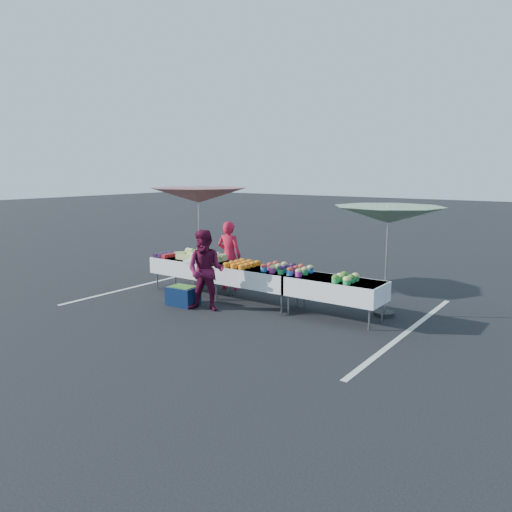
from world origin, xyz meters
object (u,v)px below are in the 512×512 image
Objects in this scene: umbrella_left at (198,196)px; storage_bin at (183,295)px; table_right at (335,288)px; table_center at (256,276)px; umbrella_right at (388,216)px; table_left at (192,266)px; vendor at (229,256)px; customer at (206,271)px.

storage_bin is at bearing -58.38° from umbrella_left.
table_right reaches higher than storage_bin.
table_center is 2.92m from umbrella_right.
umbrella_right reaches higher than table_left.
table_left and table_center have the same top height.
table_center is at bearing -17.35° from umbrella_left.
vendor is at bearing -1.22° from umbrella_left.
table_center is (1.80, 0.00, 0.00)m from table_left.
table_center reaches higher than storage_bin.
table_center is 0.77× the size of umbrella_right.
table_left is 1.80m from table_center.
vendor reaches higher than storage_bin.
umbrella_left reaches higher than umbrella_right.
umbrella_right is (4.66, 0.04, -0.22)m from umbrella_left.
umbrella_right is 4.36m from storage_bin.
table_left is 0.72× the size of umbrella_left.
vendor reaches higher than table_left.
storage_bin is (-2.94, -0.98, -0.38)m from table_right.
customer is at bearing -150.27° from umbrella_right.
table_left is at bearing -170.60° from umbrella_right.
customer is at bearing -116.31° from table_center.
vendor is (-3.03, 0.65, 0.21)m from table_right.
vendor is 2.52× the size of storage_bin.
customer is 0.88m from storage_bin.
storage_bin is (0.09, -1.63, -0.59)m from vendor.
customer reaches higher than table_center.
table_center is 1.80m from table_right.
storage_bin is (0.66, -0.98, -0.38)m from table_left.
table_left is 1.17× the size of vendor.
table_left is 1.66m from customer.
vendor is at bearing 167.80° from table_right.
vendor is at bearing -179.13° from umbrella_right.
umbrella_left is at bearing 113.38° from customer.
table_left is 0.89m from vendor.
table_right is 0.72× the size of umbrella_left.
storage_bin is (-1.14, -0.98, -0.38)m from table_center.
vendor is 1.63m from umbrella_left.
table_center is 1.55m from storage_bin.
umbrella_right is (2.99, 1.71, 1.11)m from customer.
customer is (-0.49, -1.00, 0.22)m from table_center.
vendor is 0.99× the size of customer.
table_right is 1.66m from umbrella_right.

